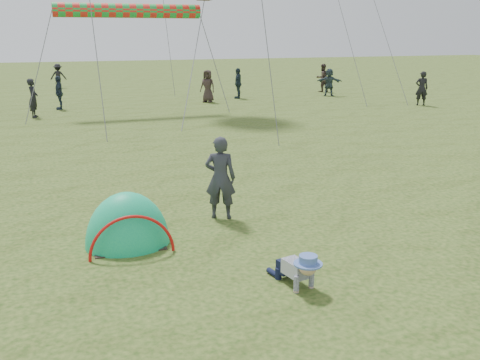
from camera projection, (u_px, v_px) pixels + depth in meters
name	position (u px, v px, depth m)	size (l,w,h in m)	color
ground	(227.00, 290.00, 7.85)	(140.00, 140.00, 0.00)	#1B390F
crawling_toddler	(298.00, 268.00, 7.89)	(0.54, 0.76, 0.59)	black
popup_tent	(128.00, 244.00, 9.55)	(1.49, 1.23, 1.93)	#0BA574
standing_adult	(220.00, 178.00, 10.70)	(0.62, 0.40, 1.69)	#2B2D35
crowd_person_4	(208.00, 86.00, 29.10)	(0.85, 0.55, 1.74)	#322625
crowd_person_5	(329.00, 82.00, 32.10)	(1.51, 0.48, 1.63)	#32424B
crowd_person_6	(422.00, 88.00, 27.78)	(0.64, 0.42, 1.76)	black
crowd_person_8	(238.00, 83.00, 30.79)	(1.01, 0.42, 1.73)	#1F2E37
crowd_person_9	(58.00, 76.00, 36.94)	(1.05, 0.60, 1.63)	black
crowd_person_12	(33.00, 98.00, 23.82)	(0.63, 0.41, 1.72)	black
crowd_person_13	(322.00, 78.00, 34.26)	(0.86, 0.67, 1.77)	#3C2F2C
crowd_person_14	(59.00, 93.00, 26.29)	(0.96, 0.40, 1.64)	#23303F
rainbow_tube_kite	(129.00, 11.00, 24.34)	(0.64, 0.64, 6.64)	red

